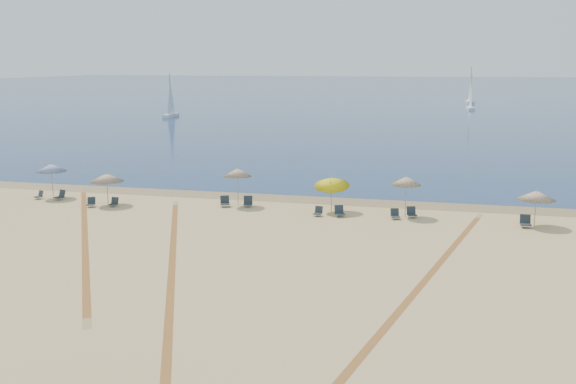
% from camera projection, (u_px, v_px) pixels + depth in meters
% --- Properties ---
extents(ground, '(160.00, 160.00, 0.00)m').
position_uv_depth(ground, '(162.00, 336.00, 22.71)').
color(ground, tan).
rests_on(ground, ground).
extents(ocean, '(500.00, 500.00, 0.00)m').
position_uv_depth(ocean, '(412.00, 88.00, 237.27)').
color(ocean, '#0C2151').
rests_on(ocean, ground).
extents(wet_sand, '(500.00, 500.00, 0.00)m').
position_uv_depth(wet_sand, '(301.00, 199.00, 45.59)').
color(wet_sand, olive).
rests_on(wet_sand, ground).
extents(umbrella_0, '(2.15, 2.15, 2.54)m').
position_uv_depth(umbrella_0, '(51.00, 168.00, 45.62)').
color(umbrella_0, gray).
rests_on(umbrella_0, ground).
extents(umbrella_1, '(2.31, 2.31, 2.25)m').
position_uv_depth(umbrella_1, '(107.00, 178.00, 43.32)').
color(umbrella_1, gray).
rests_on(umbrella_1, ground).
extents(umbrella_2, '(1.94, 1.95, 2.65)m').
position_uv_depth(umbrella_2, '(238.00, 172.00, 43.04)').
color(umbrella_2, gray).
rests_on(umbrella_2, ground).
extents(umbrella_3, '(2.34, 2.41, 2.56)m').
position_uv_depth(umbrella_3, '(332.00, 182.00, 41.30)').
color(umbrella_3, gray).
rests_on(umbrella_3, ground).
extents(umbrella_4, '(1.90, 1.90, 2.66)m').
position_uv_depth(umbrella_4, '(406.00, 181.00, 39.97)').
color(umbrella_4, gray).
rests_on(umbrella_4, ground).
extents(umbrella_5, '(2.20, 2.20, 2.24)m').
position_uv_depth(umbrella_5, '(537.00, 195.00, 37.62)').
color(umbrella_5, gray).
rests_on(umbrella_5, ground).
extents(chair_0, '(0.68, 0.73, 0.59)m').
position_uv_depth(chair_0, '(39.00, 195.00, 45.53)').
color(chair_0, black).
rests_on(chair_0, ground).
extents(chair_1, '(0.77, 0.83, 0.70)m').
position_uv_depth(chair_1, '(61.00, 195.00, 45.24)').
color(chair_1, black).
rests_on(chair_1, ground).
extents(chair_2, '(0.71, 0.76, 0.64)m').
position_uv_depth(chair_2, '(91.00, 203.00, 43.04)').
color(chair_2, black).
rests_on(chair_2, ground).
extents(chair_3, '(0.52, 0.61, 0.62)m').
position_uv_depth(chair_3, '(114.00, 202.00, 43.12)').
color(chair_3, black).
rests_on(chair_3, ground).
extents(chair_4, '(0.83, 0.88, 0.73)m').
position_uv_depth(chair_4, '(225.00, 202.00, 43.10)').
color(chair_4, black).
rests_on(chair_4, ground).
extents(chair_5, '(0.76, 0.83, 0.73)m').
position_uv_depth(chair_5, '(248.00, 202.00, 43.06)').
color(chair_5, black).
rests_on(chair_5, ground).
extents(chair_6, '(0.57, 0.65, 0.61)m').
position_uv_depth(chair_6, '(318.00, 212.00, 40.48)').
color(chair_6, black).
rests_on(chair_6, ground).
extents(chair_7, '(0.81, 0.86, 0.70)m').
position_uv_depth(chair_7, '(340.00, 212.00, 40.32)').
color(chair_7, black).
rests_on(chair_7, ground).
extents(chair_8, '(0.67, 0.74, 0.64)m').
position_uv_depth(chair_8, '(395.00, 214.00, 39.73)').
color(chair_8, black).
rests_on(chair_8, ground).
extents(chair_9, '(0.72, 0.79, 0.68)m').
position_uv_depth(chair_9, '(412.00, 213.00, 40.07)').
color(chair_9, black).
rests_on(chair_9, ground).
extents(chair_10, '(0.63, 0.73, 0.74)m').
position_uv_depth(chair_10, '(525.00, 222.00, 37.68)').
color(chair_10, black).
rests_on(chair_10, ground).
extents(sailboat_0, '(1.65, 5.26, 7.73)m').
position_uv_depth(sailboat_0, '(171.00, 104.00, 113.04)').
color(sailboat_0, white).
rests_on(sailboat_0, ocean).
extents(sailboat_1, '(2.06, 5.88, 8.58)m').
position_uv_depth(sailboat_1, '(470.00, 92.00, 151.62)').
color(sailboat_1, white).
rests_on(sailboat_1, ocean).
extents(sailboat_3, '(1.69, 4.94, 7.21)m').
position_uv_depth(sailboat_3, '(471.00, 99.00, 130.89)').
color(sailboat_3, white).
rests_on(sailboat_3, ocean).
extents(tire_tracks, '(55.98, 43.20, 0.00)m').
position_uv_depth(tire_tracks, '(213.00, 257.00, 31.92)').
color(tire_tracks, tan).
rests_on(tire_tracks, ground).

